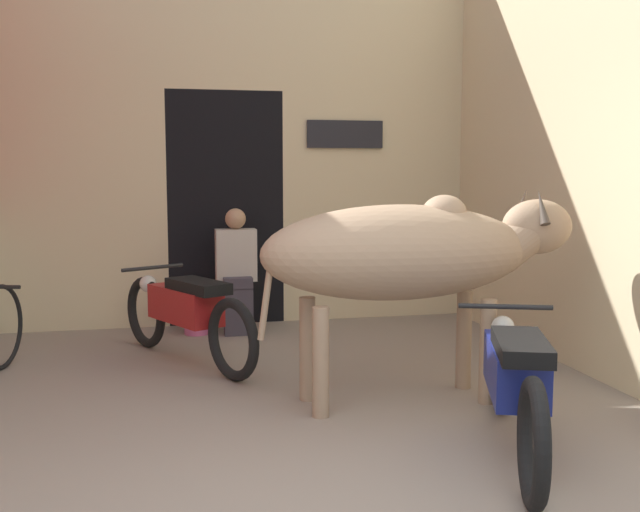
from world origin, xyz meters
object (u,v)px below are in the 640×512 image
object	(u,v)px
cow	(412,253)
shopkeeper_seated	(237,268)
motorcycle_near	(515,378)
motorcycle_far	(186,311)
plastic_stool	(196,309)

from	to	relation	value
cow	shopkeeper_seated	bearing A→B (deg)	111.12
cow	motorcycle_near	distance (m)	1.22
motorcycle_far	plastic_stool	xyz separation A→B (m)	(0.14, 1.07, -0.19)
shopkeeper_seated	motorcycle_near	bearing A→B (deg)	-71.08
motorcycle_near	plastic_stool	distance (m)	3.81
shopkeeper_seated	plastic_stool	xyz separation A→B (m)	(-0.39, 0.01, -0.40)
shopkeeper_seated	plastic_stool	size ratio (longest dim) A/B	2.68
motorcycle_near	motorcycle_far	bearing A→B (deg)	125.69
cow	motorcycle_far	distance (m)	2.09
motorcycle_near	cow	bearing A→B (deg)	103.55
motorcycle_far	shopkeeper_seated	size ratio (longest dim) A/B	1.52
motorcycle_near	shopkeeper_seated	xyz separation A→B (m)	(-1.18, 3.45, 0.21)
motorcycle_far	plastic_stool	bearing A→B (deg)	82.44
cow	motorcycle_far	size ratio (longest dim) A/B	1.23
shopkeeper_seated	cow	bearing A→B (deg)	-68.88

